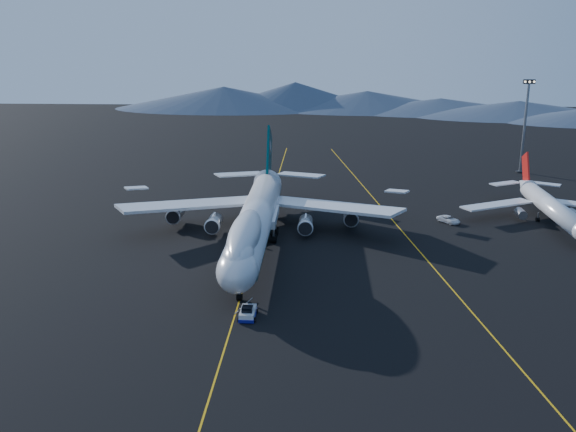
{
  "coord_description": "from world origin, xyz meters",
  "views": [
    {
      "loc": [
        12.47,
        -118.99,
        40.65
      ],
      "look_at": [
        6.19,
        0.86,
        6.0
      ],
      "focal_mm": 40.0,
      "sensor_mm": 36.0,
      "label": 1
    }
  ],
  "objects_px": {
    "service_van": "(449,219)",
    "floodlight_mast": "(525,126)",
    "boeing_747": "(256,218)",
    "pushback_tug": "(248,314)",
    "second_jet": "(550,206)"
  },
  "relations": [
    {
      "from": "second_jet",
      "to": "pushback_tug",
      "type": "bearing_deg",
      "value": -138.76
    },
    {
      "from": "boeing_747",
      "to": "floodlight_mast",
      "type": "relative_size",
      "value": 2.65
    },
    {
      "from": "pushback_tug",
      "to": "second_jet",
      "type": "distance_m",
      "value": 80.28
    },
    {
      "from": "boeing_747",
      "to": "service_van",
      "type": "bearing_deg",
      "value": 23.96
    },
    {
      "from": "boeing_747",
      "to": "pushback_tug",
      "type": "relative_size",
      "value": 15.92
    },
    {
      "from": "service_van",
      "to": "second_jet",
      "type": "bearing_deg",
      "value": -33.84
    },
    {
      "from": "service_van",
      "to": "floodlight_mast",
      "type": "distance_m",
      "value": 63.84
    },
    {
      "from": "service_van",
      "to": "floodlight_mast",
      "type": "bearing_deg",
      "value": 22.23
    },
    {
      "from": "boeing_747",
      "to": "floodlight_mast",
      "type": "distance_m",
      "value": 102.32
    },
    {
      "from": "second_jet",
      "to": "service_van",
      "type": "distance_m",
      "value": 22.29
    },
    {
      "from": "second_jet",
      "to": "service_van",
      "type": "xyz_separation_m",
      "value": [
        -22.03,
        -1.51,
        -3.01
      ]
    },
    {
      "from": "floodlight_mast",
      "to": "boeing_747",
      "type": "bearing_deg",
      "value": -134.92
    },
    {
      "from": "boeing_747",
      "to": "second_jet",
      "type": "distance_m",
      "value": 65.85
    },
    {
      "from": "second_jet",
      "to": "floodlight_mast",
      "type": "bearing_deg",
      "value": 80.59
    },
    {
      "from": "pushback_tug",
      "to": "second_jet",
      "type": "relative_size",
      "value": 0.1
    }
  ]
}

